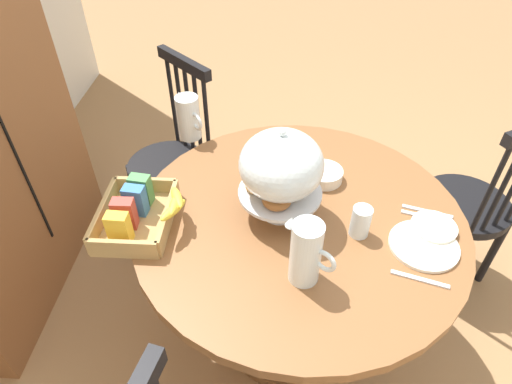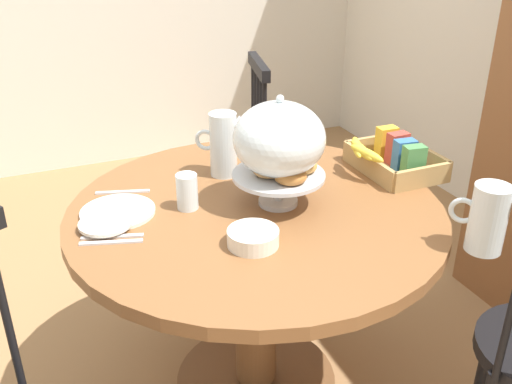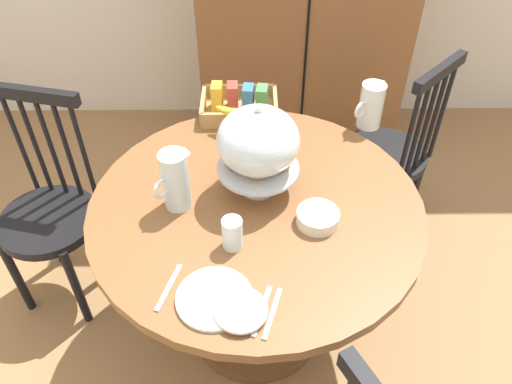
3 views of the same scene
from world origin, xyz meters
The scene contains 15 objects.
ground_plane centered at (0.00, 0.00, 0.00)m, with size 10.00×10.00×0.00m, color #997047.
dining_table centered at (-0.09, 0.09, 0.52)m, with size 1.14×1.14×0.74m.
windsor_chair_near_window centered at (0.53, 0.70, 0.45)m, with size 0.47×0.47×0.97m.
windsor_chair_by_cabinet centered at (-0.94, 0.32, 0.45)m, with size 0.42×0.42×0.97m.
pastry_stand_with_dome centered at (-0.09, 0.17, 0.94)m, with size 0.28×0.28×0.34m.
orange_juice_pitcher centered at (-0.36, 0.09, 0.84)m, with size 0.12×0.15×0.22m.
milk_pitcher centered at (0.37, 0.55, 0.83)m, with size 0.15×0.14×0.19m.
cereal_basket centered at (-0.16, 0.63, 0.79)m, with size 0.32×0.30×0.12m.
china_plate_large centered at (-0.21, -0.30, 0.75)m, with size 0.22×0.22×0.01m, color white.
china_plate_small centered at (-0.14, -0.35, 0.76)m, with size 0.15×0.15×0.01m, color white.
cereal_bowl centered at (0.11, 0.00, 0.76)m, with size 0.14×0.14×0.04m, color white.
drinking_glass centered at (-0.17, -0.10, 0.80)m, with size 0.06×0.06×0.11m, color silver.
table_knife centered at (-0.08, -0.34, 0.74)m, with size 0.17×0.01×0.01m, color silver.
dinner_fork centered at (-0.05, -0.35, 0.74)m, with size 0.17×0.01×0.01m, color silver.
soup_spoon centered at (-0.35, -0.26, 0.74)m, with size 0.17×0.01×0.01m, color silver.
Camera 3 is at (-0.10, -1.14, 1.92)m, focal length 35.22 mm.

